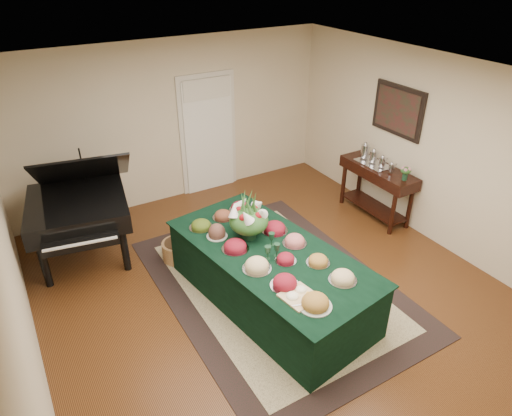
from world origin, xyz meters
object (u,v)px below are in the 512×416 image
buffet_table (270,276)px  mahogany_sideboard (377,178)px  floral_centerpiece (249,216)px  grand_piano (78,207)px

buffet_table → mahogany_sideboard: (2.61, 0.94, 0.29)m
floral_centerpiece → grand_piano: 2.45m
grand_piano → floral_centerpiece: bearing=-46.4°
floral_centerpiece → buffet_table: bearing=-79.4°
buffet_table → grand_piano: (-1.75, 2.15, 0.42)m
mahogany_sideboard → floral_centerpiece: bearing=-168.4°
buffet_table → floral_centerpiece: floral_centerpiece is taller
mahogany_sideboard → grand_piano: bearing=164.4°
grand_piano → mahogany_sideboard: grand_piano is taller
floral_centerpiece → mahogany_sideboard: floral_centerpiece is taller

